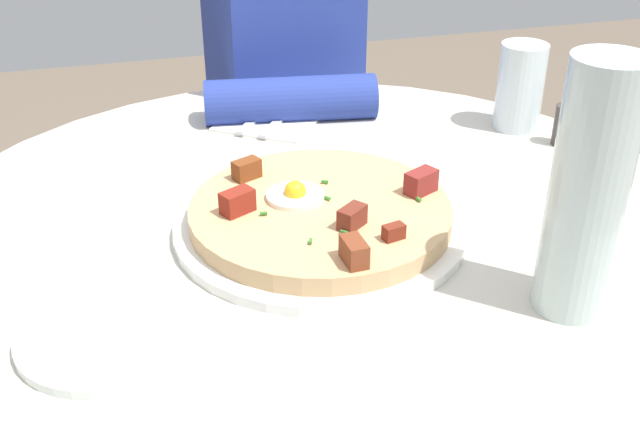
{
  "coord_description": "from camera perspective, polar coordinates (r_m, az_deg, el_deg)",
  "views": [
    {
      "loc": [
        -0.75,
        0.21,
        1.21
      ],
      "look_at": [
        -0.0,
        -0.0,
        0.77
      ],
      "focal_mm": 43.56,
      "sensor_mm": 36.0,
      "label": 1
    }
  ],
  "objects": [
    {
      "name": "dining_table",
      "position": [
        1.01,
        -0.1,
        -9.73
      ],
      "size": [
        0.99,
        0.99,
        0.75
      ],
      "color": "beige",
      "rests_on": "ground_plane"
    },
    {
      "name": "person_seated",
      "position": [
        1.56,
        -2.96,
        2.68
      ],
      "size": [
        0.52,
        0.31,
        1.14
      ],
      "color": "#2D2D33",
      "rests_on": "ground_plane"
    },
    {
      "name": "pizza_plate",
      "position": [
        0.9,
        0.11,
        -0.89
      ],
      "size": [
        0.34,
        0.34,
        0.01
      ],
      "primitive_type": "cylinder",
      "color": "white",
      "rests_on": "dining_table"
    },
    {
      "name": "breakfast_pizza",
      "position": [
        0.89,
        0.09,
        0.11
      ],
      "size": [
        0.3,
        0.3,
        0.05
      ],
      "color": "tan",
      "rests_on": "pizza_plate"
    },
    {
      "name": "bread_plate",
      "position": [
        0.76,
        -15.33,
        -8.5
      ],
      "size": [
        0.17,
        0.17,
        0.01
      ],
      "primitive_type": "cylinder",
      "color": "silver",
      "rests_on": "dining_table"
    },
    {
      "name": "napkin",
      "position": [
        1.21,
        -3.36,
        7.18
      ],
      "size": [
        0.22,
        0.21,
        0.0
      ],
      "primitive_type": "cube",
      "rotation": [
        0.0,
        0.0,
        2.52
      ],
      "color": "white",
      "rests_on": "dining_table"
    },
    {
      "name": "fork",
      "position": [
        1.21,
        -4.16,
        7.48
      ],
      "size": [
        0.15,
        0.11,
        0.0
      ],
      "primitive_type": "cube",
      "rotation": [
        0.0,
        0.0,
        2.52
      ],
      "color": "silver",
      "rests_on": "napkin"
    },
    {
      "name": "knife",
      "position": [
        1.2,
        -2.57,
        7.27
      ],
      "size": [
        0.15,
        0.11,
        0.0
      ],
      "primitive_type": "cube",
      "rotation": [
        0.0,
        0.0,
        2.52
      ],
      "color": "silver",
      "rests_on": "napkin"
    },
    {
      "name": "water_glass",
      "position": [
        1.19,
        14.49,
        9.01
      ],
      "size": [
        0.07,
        0.07,
        0.13
      ],
      "primitive_type": "cylinder",
      "color": "silver",
      "rests_on": "dining_table"
    },
    {
      "name": "water_bottle",
      "position": [
        0.75,
        19.11,
        1.55
      ],
      "size": [
        0.07,
        0.07,
        0.26
      ],
      "primitive_type": "cylinder",
      "color": "silver",
      "rests_on": "dining_table"
    },
    {
      "name": "salt_shaker",
      "position": [
        0.93,
        20.41,
        -0.71
      ],
      "size": [
        0.03,
        0.03,
        0.05
      ],
      "primitive_type": "cylinder",
      "color": "white",
      "rests_on": "dining_table"
    },
    {
      "name": "pepper_shaker",
      "position": [
        1.16,
        17.45,
        6.21
      ],
      "size": [
        0.03,
        0.03,
        0.06
      ],
      "primitive_type": "cylinder",
      "color": "#3F3833",
      "rests_on": "dining_table"
    }
  ]
}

